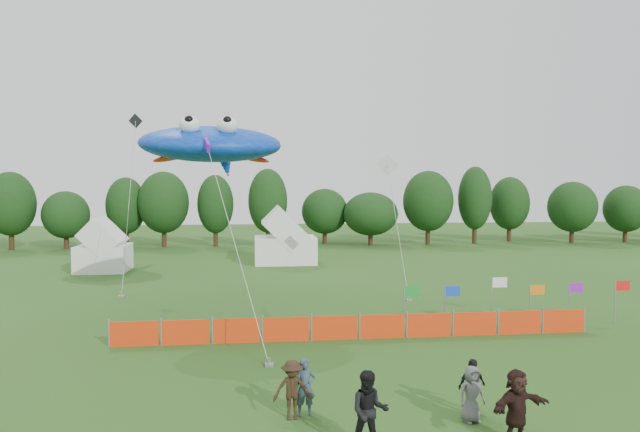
{
  "coord_description": "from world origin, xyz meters",
  "views": [
    {
      "loc": [
        -2.5,
        -15.3,
        6.32
      ],
      "look_at": [
        0.0,
        6.0,
        5.2
      ],
      "focal_mm": 32.0,
      "sensor_mm": 36.0,
      "label": 1
    }
  ],
  "objects": [
    {
      "name": "tent_left",
      "position": [
        -13.57,
        28.42,
        1.62
      ],
      "size": [
        3.64,
        3.64,
        3.21
      ],
      "color": "white",
      "rests_on": "ground"
    },
    {
      "name": "spectator_b",
      "position": [
        0.22,
        -2.22,
        0.97
      ],
      "size": [
        1.03,
        0.86,
        1.93
      ],
      "primitive_type": "imported",
      "rotation": [
        0.0,
        0.0,
        -0.14
      ],
      "color": "black",
      "rests_on": "ground"
    },
    {
      "name": "spectator_c",
      "position": [
        -1.48,
        -0.14,
        0.81
      ],
      "size": [
        1.08,
        0.65,
        1.62
      ],
      "primitive_type": "imported",
      "rotation": [
        0.0,
        0.0,
        0.05
      ],
      "color": "black",
      "rests_on": "ground"
    },
    {
      "name": "spectator_d",
      "position": [
        3.51,
        -0.34,
        0.77
      ],
      "size": [
        0.97,
        0.64,
        1.54
      ],
      "primitive_type": "imported",
      "rotation": [
        0.0,
        0.0,
        0.32
      ],
      "color": "black",
      "rests_on": "ground"
    },
    {
      "name": "small_kite_white",
      "position": [
        5.92,
        18.75,
        5.9
      ],
      "size": [
        1.37,
        5.22,
        8.37
      ],
      "color": "white",
      "rests_on": "ground"
    },
    {
      "name": "ground",
      "position": [
        0.0,
        0.0,
        0.0
      ],
      "size": [
        160.0,
        160.0,
        0.0
      ],
      "primitive_type": "plane",
      "color": "#234C16",
      "rests_on": "ground"
    },
    {
      "name": "flag_row",
      "position": [
        9.15,
        8.96,
        1.34
      ],
      "size": [
        10.73,
        0.7,
        2.28
      ],
      "color": "gray",
      "rests_on": "ground"
    },
    {
      "name": "stingray_kite",
      "position": [
        -4.4,
        12.38,
        8.27
      ],
      "size": [
        7.22,
        16.38,
        9.49
      ],
      "color": "blue",
      "rests_on": "ground"
    },
    {
      "name": "treeline",
      "position": [
        1.61,
        44.93,
        4.18
      ],
      "size": [
        104.57,
        8.78,
        8.36
      ],
      "color": "#382314",
      "rests_on": "ground"
    },
    {
      "name": "spectator_a",
      "position": [
        -1.11,
        0.06,
        0.79
      ],
      "size": [
        0.6,
        0.42,
        1.59
      ],
      "primitive_type": "imported",
      "rotation": [
        0.0,
        0.0,
        0.07
      ],
      "color": "#2F414F",
      "rests_on": "ground"
    },
    {
      "name": "spectator_f",
      "position": [
        3.88,
        -2.29,
        0.93
      ],
      "size": [
        1.81,
        1.08,
        1.86
      ],
      "primitive_type": "imported",
      "rotation": [
        0.0,
        0.0,
        0.33
      ],
      "color": "black",
      "rests_on": "ground"
    },
    {
      "name": "spectator_e",
      "position": [
        3.29,
        -0.88,
        0.76
      ],
      "size": [
        0.82,
        0.62,
        1.52
      ],
      "primitive_type": "imported",
      "rotation": [
        0.0,
        0.0,
        0.21
      ],
      "color": "#525357",
      "rests_on": "ground"
    },
    {
      "name": "barrier_fence",
      "position": [
        1.79,
        7.61,
        0.5
      ],
      "size": [
        19.9,
        0.06,
        1.0
      ],
      "color": "red",
      "rests_on": "ground"
    },
    {
      "name": "small_kite_dark",
      "position": [
        -9.95,
        20.68,
        6.48
      ],
      "size": [
        0.92,
        4.62,
        10.95
      ],
      "color": "black",
      "rests_on": "ground"
    },
    {
      "name": "tent_right",
      "position": [
        0.09,
        31.37,
        1.8
      ],
      "size": [
        5.05,
        4.04,
        3.57
      ],
      "color": "white",
      "rests_on": "ground"
    }
  ]
}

